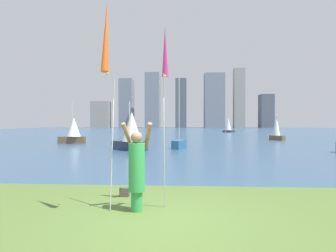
{
  "coord_description": "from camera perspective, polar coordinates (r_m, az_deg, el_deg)",
  "views": [
    {
      "loc": [
        0.46,
        -5.62,
        1.94
      ],
      "look_at": [
        -0.39,
        8.87,
        1.78
      ],
      "focal_mm": 30.33,
      "sensor_mm": 36.0,
      "label": 1
    }
  ],
  "objects": [
    {
      "name": "bag",
      "position": [
        7.75,
        -8.74,
        -13.0
      ],
      "size": [
        0.25,
        0.14,
        0.23
      ],
      "color": "#4C4742",
      "rests_on": "ground"
    },
    {
      "name": "skyline_tower_2",
      "position": [
        112.96,
        -3.07,
        5.08
      ],
      "size": [
        5.5,
        7.9,
        21.45
      ],
      "color": "gray",
      "rests_on": "ground"
    },
    {
      "name": "sailboat_6",
      "position": [
        21.51,
        2.24,
        -3.52
      ],
      "size": [
        1.14,
        1.88,
        5.56
      ],
      "color": "#2D6084",
      "rests_on": "ground"
    },
    {
      "name": "skyline_tower_5",
      "position": [
        117.45,
        14.09,
        5.44
      ],
      "size": [
        4.26,
        3.62,
        23.69
      ],
      "color": "gray",
      "rests_on": "ground"
    },
    {
      "name": "kite_flag_right",
      "position": [
        6.88,
        -0.57,
        13.77
      ],
      "size": [
        0.16,
        0.65,
        4.21
      ],
      "color": "#B2B2B7",
      "rests_on": "ground"
    },
    {
      "name": "skyline_tower_6",
      "position": [
        122.0,
        19.12,
        2.84
      ],
      "size": [
        5.11,
        5.78,
        13.48
      ],
      "color": "#565B66",
      "rests_on": "ground"
    },
    {
      "name": "skyline_tower_4",
      "position": [
        116.91,
        9.25,
        5.0
      ],
      "size": [
        7.92,
        7.64,
        21.77
      ],
      "color": "gray",
      "rests_on": "ground"
    },
    {
      "name": "ground",
      "position": [
        56.61,
        2.89,
        -1.4
      ],
      "size": [
        120.0,
        138.0,
        0.12
      ],
      "color": "#4C662D"
    },
    {
      "name": "sailboat_5",
      "position": [
        59.8,
        12.03,
        0.13
      ],
      "size": [
        2.62,
        1.81,
        3.81
      ],
      "color": "#333D51",
      "rests_on": "ground"
    },
    {
      "name": "sailboat_4",
      "position": [
        34.38,
        20.98,
        -0.35
      ],
      "size": [
        1.54,
        1.71,
        4.61
      ],
      "color": "brown",
      "rests_on": "ground"
    },
    {
      "name": "skyline_tower_1",
      "position": [
        118.98,
        -8.32,
        4.5
      ],
      "size": [
        5.38,
        6.39,
        20.01
      ],
      "color": "gray",
      "rests_on": "ground"
    },
    {
      "name": "skyline_tower_0",
      "position": [
        119.09,
        -13.36,
        2.25
      ],
      "size": [
        7.33,
        4.6,
        10.7
      ],
      "color": "gray",
      "rests_on": "ground"
    },
    {
      "name": "person",
      "position": [
        6.34,
        -6.3,
        -8.29
      ],
      "size": [
        0.72,
        0.53,
        1.95
      ],
      "rotation": [
        0.0,
        0.0,
        -0.07
      ],
      "color": "green",
      "rests_on": "ground"
    },
    {
      "name": "kite_flag_left",
      "position": [
        6.34,
        -12.31,
        16.62
      ],
      "size": [
        0.16,
        0.9,
        4.58
      ],
      "color": "#B2B2B7",
      "rests_on": "ground"
    },
    {
      "name": "skyline_tower_3",
      "position": [
        117.63,
        2.62,
        4.58
      ],
      "size": [
        4.48,
        5.43,
        20.13
      ],
      "color": "#565B66",
      "rests_on": "ground"
    },
    {
      "name": "sailboat_3",
      "position": [
        20.22,
        -7.4,
        -0.99
      ],
      "size": [
        2.79,
        2.05,
        3.47
      ],
      "color": "#333D51",
      "rests_on": "ground"
    },
    {
      "name": "sailboat_2",
      "position": [
        28.48,
        -18.49,
        -0.86
      ],
      "size": [
        2.55,
        1.35,
        3.95
      ],
      "color": "brown",
      "rests_on": "ground"
    }
  ]
}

